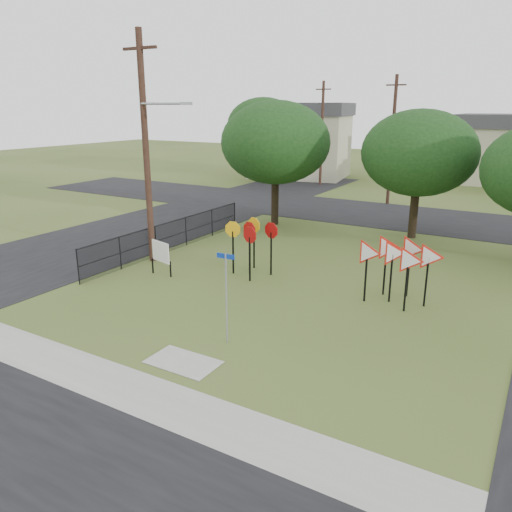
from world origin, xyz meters
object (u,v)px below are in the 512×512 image
(street_name_sign, at_px, (226,292))
(stop_sign_cluster, at_px, (251,235))
(info_board, at_px, (161,253))
(yield_sign_cluster, at_px, (399,256))

(street_name_sign, distance_m, stop_sign_cluster, 6.48)
(street_name_sign, relative_size, stop_sign_cluster, 1.22)
(stop_sign_cluster, xyz_separation_m, info_board, (-3.22, -2.06, -0.74))
(street_name_sign, relative_size, info_board, 1.90)
(stop_sign_cluster, relative_size, yield_sign_cluster, 0.75)
(yield_sign_cluster, relative_size, info_board, 2.07)
(yield_sign_cluster, bearing_deg, street_name_sign, -120.57)
(yield_sign_cluster, height_order, info_board, yield_sign_cluster)
(street_name_sign, xyz_separation_m, info_board, (-5.91, 3.83, -0.64))
(street_name_sign, xyz_separation_m, stop_sign_cluster, (-2.69, 5.89, 0.10))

